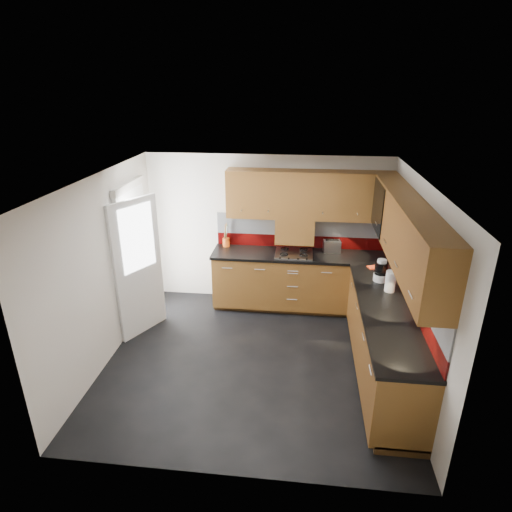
# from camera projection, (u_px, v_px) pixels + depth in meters

# --- Properties ---
(room) EXTENTS (4.00, 3.80, 2.64)m
(room) POSITION_uv_depth(u_px,v_px,m) (254.00, 255.00, 5.08)
(room) COLOR black
(base_cabinets) EXTENTS (2.70, 3.20, 0.95)m
(base_cabinets) POSITION_uv_depth(u_px,v_px,m) (335.00, 309.00, 6.03)
(base_cabinets) COLOR brown
(base_cabinets) RESTS_ON room
(countertop) EXTENTS (2.72, 3.22, 0.04)m
(countertop) POSITION_uv_depth(u_px,v_px,m) (336.00, 278.00, 5.83)
(countertop) COLOR black
(countertop) RESTS_ON base_cabinets
(backsplash) EXTENTS (2.70, 3.20, 0.54)m
(backsplash) POSITION_uv_depth(u_px,v_px,m) (353.00, 253.00, 5.91)
(backsplash) COLOR #680909
(backsplash) RESTS_ON countertop
(upper_cabinets) EXTENTS (2.50, 3.20, 0.72)m
(upper_cabinets) POSITION_uv_depth(u_px,v_px,m) (355.00, 212.00, 5.54)
(upper_cabinets) COLOR brown
(upper_cabinets) RESTS_ON room
(extractor_hood) EXTENTS (0.60, 0.33, 0.40)m
(extractor_hood) POSITION_uv_depth(u_px,v_px,m) (295.00, 230.00, 6.62)
(extractor_hood) COLOR brown
(extractor_hood) RESTS_ON room
(glass_cabinet) EXTENTS (0.32, 0.80, 0.66)m
(glass_cabinet) POSITION_uv_depth(u_px,v_px,m) (389.00, 206.00, 5.74)
(glass_cabinet) COLOR black
(glass_cabinet) RESTS_ON room
(back_door) EXTENTS (0.42, 1.19, 2.04)m
(back_door) POSITION_uv_depth(u_px,v_px,m) (137.00, 260.00, 6.13)
(back_door) COLOR white
(back_door) RESTS_ON room
(gas_hob) EXTENTS (0.57, 0.51, 0.04)m
(gas_hob) POSITION_uv_depth(u_px,v_px,m) (294.00, 253.00, 6.59)
(gas_hob) COLOR silver
(gas_hob) RESTS_ON countertop
(utensil_pot) EXTENTS (0.11, 0.11, 0.40)m
(utensil_pot) POSITION_uv_depth(u_px,v_px,m) (226.00, 241.00, 6.88)
(utensil_pot) COLOR #CB4D13
(utensil_pot) RESTS_ON countertop
(toaster) EXTENTS (0.28, 0.19, 0.19)m
(toaster) POSITION_uv_depth(u_px,v_px,m) (332.00, 246.00, 6.67)
(toaster) COLOR silver
(toaster) RESTS_ON countertop
(food_processor) EXTENTS (0.18, 0.18, 0.30)m
(food_processor) POSITION_uv_depth(u_px,v_px,m) (381.00, 271.00, 5.67)
(food_processor) COLOR white
(food_processor) RESTS_ON countertop
(paper_towel) EXTENTS (0.15, 0.15, 0.27)m
(paper_towel) POSITION_uv_depth(u_px,v_px,m) (390.00, 281.00, 5.39)
(paper_towel) COLOR white
(paper_towel) RESTS_ON countertop
(orange_cloth) EXTENTS (0.17, 0.15, 0.01)m
(orange_cloth) POSITION_uv_depth(u_px,v_px,m) (373.00, 267.00, 6.11)
(orange_cloth) COLOR #F6431B
(orange_cloth) RESTS_ON countertop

